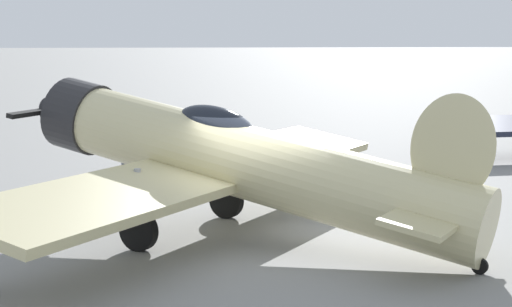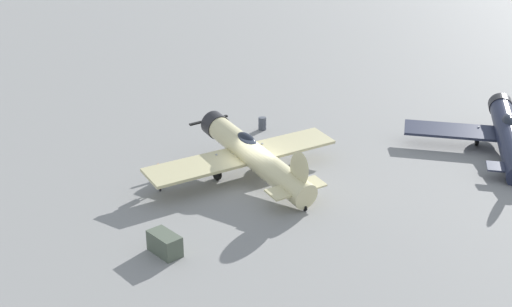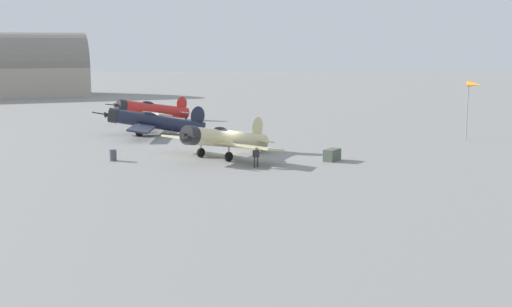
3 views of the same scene
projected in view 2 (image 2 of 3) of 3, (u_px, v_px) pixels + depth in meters
name	position (u px, v px, depth m)	size (l,w,h in m)	color
ground_plane	(256.00, 182.00, 33.43)	(400.00, 400.00, 0.00)	gray
airplane_foreground	(251.00, 154.00, 33.26)	(11.41, 9.70, 3.24)	beige
airplane_mid_apron	(508.00, 134.00, 37.33)	(12.30, 13.12, 3.33)	#1E2338
ground_crew_mechanic	(159.00, 174.00, 32.10)	(0.50, 0.45, 1.60)	#2D2D33
equipment_crate	(165.00, 244.00, 25.87)	(1.52, 1.89, 0.97)	#4C5647
fuel_drum	(262.00, 124.00, 42.27)	(0.61, 0.61, 0.94)	#474C56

